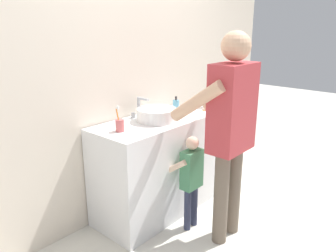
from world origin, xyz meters
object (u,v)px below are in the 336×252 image
object	(u,v)px
child_toddler	(191,174)
adult_parent	(230,121)
soap_bottle	(176,107)
toothbrush_cup	(120,125)

from	to	relation	value
child_toddler	adult_parent	size ratio (longest dim) A/B	0.50
soap_bottle	adult_parent	size ratio (longest dim) A/B	0.10
child_toddler	adult_parent	xyz separation A→B (m)	(0.10, -0.28, 0.50)
soap_bottle	child_toddler	xyz separation A→B (m)	(-0.30, -0.41, -0.46)
child_toddler	adult_parent	distance (m)	0.58
adult_parent	soap_bottle	bearing A→B (deg)	74.01
toothbrush_cup	child_toddler	bearing A→B (deg)	-44.66
soap_bottle	child_toddler	world-z (taller)	soap_bottle
soap_bottle	adult_parent	bearing A→B (deg)	-105.99
toothbrush_cup	soap_bottle	distance (m)	0.70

